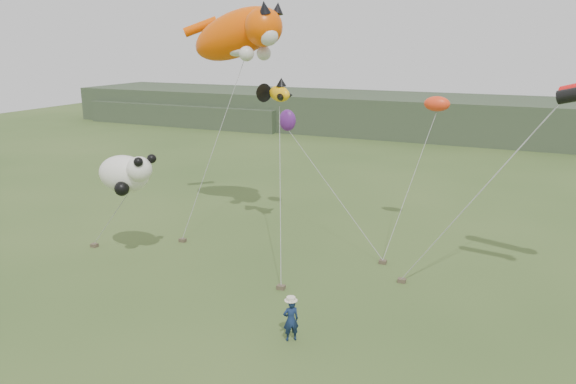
# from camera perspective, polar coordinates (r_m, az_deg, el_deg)

# --- Properties ---
(ground) EXTENTS (120.00, 120.00, 0.00)m
(ground) POSITION_cam_1_polar(r_m,az_deg,el_deg) (20.54, -4.15, -13.16)
(ground) COLOR #385123
(ground) RESTS_ON ground
(headland) EXTENTS (90.00, 13.00, 4.00)m
(headland) POSITION_cam_1_polar(r_m,az_deg,el_deg) (62.17, 13.26, 7.48)
(headland) COLOR #2D3D28
(headland) RESTS_ON ground
(festival_attendant) EXTENTS (0.64, 0.62, 1.48)m
(festival_attendant) POSITION_cam_1_polar(r_m,az_deg,el_deg) (19.12, 0.29, -12.87)
(festival_attendant) COLOR #132247
(festival_attendant) RESTS_ON ground
(sandbag_anchors) EXTENTS (14.96, 4.59, 0.16)m
(sandbag_anchors) POSITION_cam_1_polar(r_m,az_deg,el_deg) (25.55, -2.71, -7.06)
(sandbag_anchors) COLOR brown
(sandbag_anchors) RESTS_ON ground
(cat_kite) EXTENTS (6.50, 3.47, 3.73)m
(cat_kite) POSITION_cam_1_polar(r_m,az_deg,el_deg) (28.90, -4.68, 15.76)
(cat_kite) COLOR #F55100
(cat_kite) RESTS_ON ground
(fish_kite) EXTENTS (2.48, 1.63, 1.19)m
(fish_kite) POSITION_cam_1_polar(r_m,az_deg,el_deg) (27.05, -1.61, 10.06)
(fish_kite) COLOR #FBB10E
(fish_kite) RESTS_ON ground
(panda_kite) EXTENTS (2.90, 1.87, 1.80)m
(panda_kite) POSITION_cam_1_polar(r_m,az_deg,el_deg) (25.69, -16.11, 1.82)
(panda_kite) COLOR white
(panda_kite) RESTS_ON ground
(misc_kites) EXTENTS (8.99, 0.81, 2.18)m
(misc_kites) POSITION_cam_1_polar(r_m,az_deg,el_deg) (29.33, 6.86, 7.99)
(misc_kites) COLOR #FE3C19
(misc_kites) RESTS_ON ground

